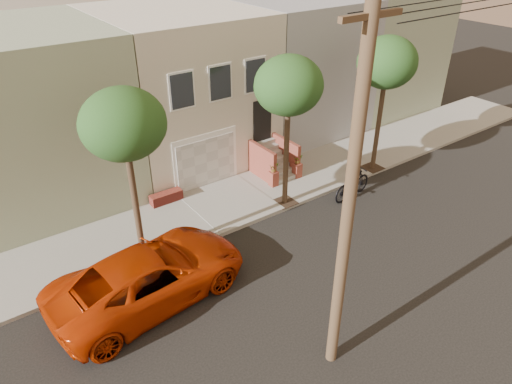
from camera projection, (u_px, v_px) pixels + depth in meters
ground at (330, 260)px, 17.01m from camera, size 90.00×90.00×0.00m
sidewalk at (246, 196)px, 20.72m from camera, size 40.00×3.70×0.15m
house_row at (178, 84)px, 22.99m from camera, size 33.10×11.70×7.00m
tree_left at (123, 125)px, 14.31m from camera, size 2.70×2.57×6.30m
tree_mid at (289, 86)px, 17.57m from camera, size 2.70×2.57×6.30m
tree_right at (387, 63)px, 20.33m from camera, size 2.70×2.57×6.30m
pickup_truck at (150, 276)px, 14.92m from camera, size 6.71×3.65×1.79m
motorcycle at (353, 184)px, 20.46m from camera, size 2.34×0.91×1.37m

